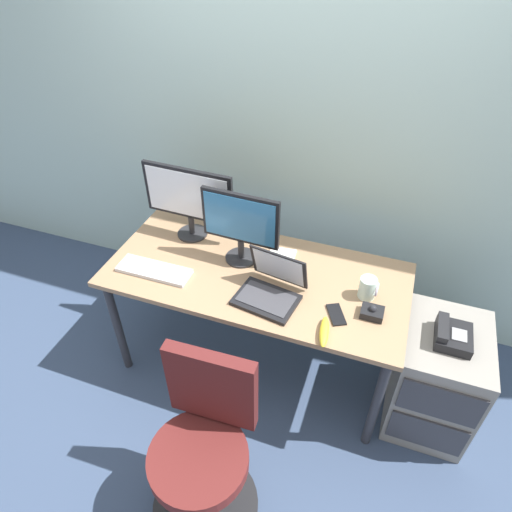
# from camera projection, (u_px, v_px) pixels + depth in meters

# --- Properties ---
(ground_plane) EXTENTS (8.00, 8.00, 0.00)m
(ground_plane) POSITION_uv_depth(u_px,v_px,m) (256.00, 359.00, 2.93)
(ground_plane) COLOR #374864
(back_wall) EXTENTS (6.00, 0.10, 2.80)m
(back_wall) POSITION_uv_depth(u_px,v_px,m) (299.00, 109.00, 2.57)
(back_wall) COLOR #ADCAC0
(back_wall) RESTS_ON ground
(desk) EXTENTS (1.64, 0.75, 0.76)m
(desk) POSITION_uv_depth(u_px,v_px,m) (256.00, 283.00, 2.50)
(desk) COLOR #9A7755
(desk) RESTS_ON ground
(file_cabinet) EXTENTS (0.42, 0.53, 0.66)m
(file_cabinet) POSITION_uv_depth(u_px,v_px,m) (435.00, 378.00, 2.43)
(file_cabinet) COLOR gray
(file_cabinet) RESTS_ON ground
(desk_phone) EXTENTS (0.17, 0.20, 0.09)m
(desk_phone) POSITION_uv_depth(u_px,v_px,m) (452.00, 335.00, 2.19)
(desk_phone) COLOR black
(desk_phone) RESTS_ON file_cabinet
(office_chair) EXTENTS (0.52, 0.52, 0.94)m
(office_chair) POSITION_uv_depth(u_px,v_px,m) (204.00, 452.00, 2.01)
(office_chair) COLOR black
(office_chair) RESTS_ON ground
(monitor_main) EXTENTS (0.55, 0.18, 0.44)m
(monitor_main) POSITION_uv_depth(u_px,v_px,m) (188.00, 198.00, 2.55)
(monitor_main) COLOR #262628
(monitor_main) RESTS_ON desk
(monitor_side) EXTENTS (0.44, 0.18, 0.42)m
(monitor_side) POSITION_uv_depth(u_px,v_px,m) (240.00, 223.00, 2.39)
(monitor_side) COLOR #262628
(monitor_side) RESTS_ON desk
(keyboard) EXTENTS (0.41, 0.14, 0.03)m
(keyboard) POSITION_uv_depth(u_px,v_px,m) (154.00, 270.00, 2.45)
(keyboard) COLOR silver
(keyboard) RESTS_ON desk
(laptop) EXTENTS (0.35, 0.33, 0.23)m
(laptop) POSITION_uv_depth(u_px,v_px,m) (271.00, 288.00, 2.28)
(laptop) COLOR black
(laptop) RESTS_ON desk
(trackball_mouse) EXTENTS (0.11, 0.09, 0.07)m
(trackball_mouse) POSITION_uv_depth(u_px,v_px,m) (372.00, 312.00, 2.19)
(trackball_mouse) COLOR black
(trackball_mouse) RESTS_ON desk
(coffee_mug) EXTENTS (0.10, 0.09, 0.12)m
(coffee_mug) POSITION_uv_depth(u_px,v_px,m) (368.00, 288.00, 2.27)
(coffee_mug) COLOR silver
(coffee_mug) RESTS_ON desk
(paper_notepad) EXTENTS (0.17, 0.22, 0.01)m
(paper_notepad) POSITION_uv_depth(u_px,v_px,m) (281.00, 260.00, 2.53)
(paper_notepad) COLOR white
(paper_notepad) RESTS_ON desk
(cell_phone) EXTENTS (0.13, 0.16, 0.01)m
(cell_phone) POSITION_uv_depth(u_px,v_px,m) (336.00, 315.00, 2.20)
(cell_phone) COLOR black
(cell_phone) RESTS_ON desk
(banana) EXTENTS (0.07, 0.19, 0.04)m
(banana) POSITION_uv_depth(u_px,v_px,m) (324.00, 331.00, 2.10)
(banana) COLOR yellow
(banana) RESTS_ON desk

